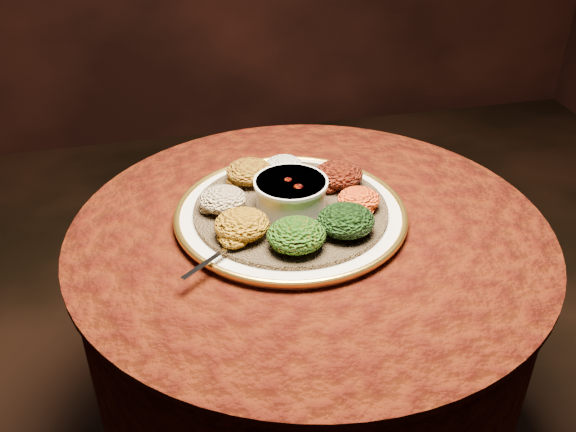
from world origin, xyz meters
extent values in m
cylinder|color=black|center=(0.00, 0.00, 0.34)|extent=(0.12, 0.12, 0.68)
cylinder|color=black|center=(0.00, 0.00, 0.70)|extent=(0.80, 0.80, 0.04)
cylinder|color=#390F04|center=(0.00, 0.00, 0.56)|extent=(0.93, 0.93, 0.34)
cylinder|color=#390F04|center=(0.00, 0.00, 0.73)|extent=(0.96, 0.96, 0.01)
cylinder|color=white|center=(-0.03, 0.04, 0.74)|extent=(0.46, 0.46, 0.02)
torus|color=gold|center=(-0.03, 0.04, 0.75)|extent=(0.47, 0.47, 0.01)
cylinder|color=brown|center=(-0.03, 0.04, 0.76)|extent=(0.47, 0.47, 0.01)
cylinder|color=silver|center=(-0.03, 0.04, 0.79)|extent=(0.14, 0.14, 0.06)
cylinder|color=silver|center=(-0.03, 0.04, 0.82)|extent=(0.15, 0.15, 0.01)
cylinder|color=#641605|center=(-0.03, 0.04, 0.81)|extent=(0.12, 0.12, 0.01)
ellipsoid|color=silver|center=(-0.16, -0.07, 0.77)|extent=(0.05, 0.04, 0.01)
cube|color=silver|center=(-0.21, -0.11, 0.77)|extent=(0.11, 0.09, 0.00)
ellipsoid|color=white|center=(-0.01, 0.17, 0.78)|extent=(0.08, 0.08, 0.04)
ellipsoid|color=black|center=(0.09, 0.10, 0.79)|extent=(0.10, 0.10, 0.05)
ellipsoid|color=#A4630D|center=(0.10, 0.00, 0.78)|extent=(0.09, 0.08, 0.04)
ellipsoid|color=black|center=(0.05, -0.07, 0.79)|extent=(0.11, 0.10, 0.05)
ellipsoid|color=#923709|center=(-0.05, -0.10, 0.79)|extent=(0.11, 0.10, 0.05)
ellipsoid|color=#A2680E|center=(-0.14, -0.04, 0.79)|extent=(0.10, 0.10, 0.05)
ellipsoid|color=maroon|center=(-0.16, 0.06, 0.78)|extent=(0.09, 0.09, 0.05)
ellipsoid|color=#906711|center=(-0.09, 0.16, 0.79)|extent=(0.10, 0.10, 0.05)
camera|label=1|loc=(-0.29, -1.02, 1.45)|focal=40.00mm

